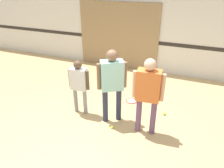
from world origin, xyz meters
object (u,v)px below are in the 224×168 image
at_px(person_student_left, 79,82).
at_px(tennis_ball_by_spare_racket, 139,105).
at_px(tennis_ball_stray_left, 164,114).
at_px(tennis_ball_near_instructor, 112,127).
at_px(person_student_right, 148,89).
at_px(person_instructor, 112,79).
at_px(racket_spare_on_floor, 132,101).

distance_m(person_student_left, tennis_ball_by_spare_racket, 1.70).
distance_m(tennis_ball_by_spare_racket, tennis_ball_stray_left, 0.68).
height_order(tennis_ball_by_spare_racket, tennis_ball_stray_left, same).
bearing_deg(tennis_ball_near_instructor, tennis_ball_by_spare_racket, 74.00).
distance_m(person_student_left, tennis_ball_stray_left, 2.19).
distance_m(person_student_right, tennis_ball_stray_left, 1.30).
xyz_separation_m(person_instructor, tennis_ball_by_spare_racket, (0.44, 0.79, -1.02)).
bearing_deg(tennis_ball_stray_left, racket_spare_on_floor, 160.56).
bearing_deg(tennis_ball_stray_left, tennis_ball_by_spare_racket, 168.08).
relative_size(tennis_ball_near_instructor, tennis_ball_by_spare_racket, 1.00).
height_order(tennis_ball_near_instructor, tennis_ball_stray_left, same).
bearing_deg(tennis_ball_stray_left, person_instructor, -149.47).
bearing_deg(person_instructor, racket_spare_on_floor, 46.91).
bearing_deg(person_student_right, tennis_ball_stray_left, -115.50).
height_order(person_instructor, tennis_ball_stray_left, person_instructor).
bearing_deg(tennis_ball_near_instructor, person_instructor, 112.75).
distance_m(person_instructor, tennis_ball_near_instructor, 1.07).
relative_size(person_instructor, person_student_left, 1.26).
xyz_separation_m(tennis_ball_near_instructor, tennis_ball_stray_left, (0.98, 0.95, 0.00)).
distance_m(person_student_left, person_student_right, 1.66).
height_order(person_instructor, person_student_right, person_instructor).
bearing_deg(person_student_left, tennis_ball_near_instructor, -22.13).
bearing_deg(tennis_ball_by_spare_racket, racket_spare_on_floor, 144.02).
relative_size(person_instructor, tennis_ball_stray_left, 25.89).
height_order(person_student_left, person_student_right, person_student_right).
distance_m(person_instructor, person_student_left, 0.86).
height_order(person_student_left, tennis_ball_near_instructor, person_student_left).
bearing_deg(person_instructor, tennis_ball_by_spare_racket, 28.67).
bearing_deg(person_student_right, person_instructor, -13.74).
relative_size(racket_spare_on_floor, tennis_ball_by_spare_racket, 8.07).
distance_m(person_instructor, racket_spare_on_floor, 1.45).
xyz_separation_m(racket_spare_on_floor, tennis_ball_by_spare_racket, (0.25, -0.18, 0.02)).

